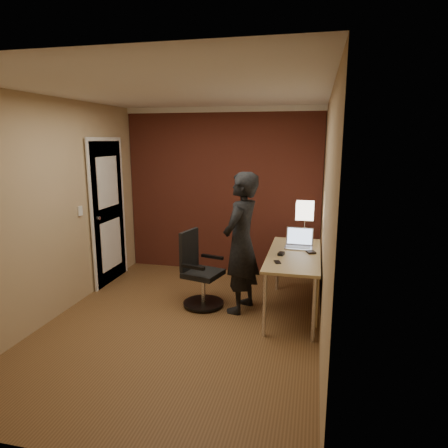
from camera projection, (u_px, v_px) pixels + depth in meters
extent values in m
plane|color=brown|center=(183.00, 323.00, 4.50)|extent=(4.00, 4.00, 0.00)
plane|color=white|center=(177.00, 91.00, 3.97)|extent=(4.00, 4.00, 0.00)
plane|color=tan|center=(223.00, 191.00, 6.14)|extent=(3.00, 0.00, 3.00)
plane|color=tan|center=(68.00, 277.00, 2.33)|extent=(3.00, 0.00, 3.00)
plane|color=tan|center=(56.00, 209.00, 4.56)|extent=(0.00, 4.00, 4.00)
plane|color=tan|center=(326.00, 221.00, 3.90)|extent=(0.00, 4.00, 4.00)
cube|color=brown|center=(223.00, 191.00, 6.11)|extent=(2.98, 0.06, 2.50)
cube|color=silver|center=(222.00, 109.00, 5.85)|extent=(3.00, 0.08, 0.08)
cube|color=silver|center=(53.00, 57.00, 2.11)|extent=(3.00, 0.08, 0.08)
cube|color=silver|center=(49.00, 99.00, 4.30)|extent=(0.08, 4.00, 0.08)
cube|color=silver|center=(328.00, 92.00, 3.66)|extent=(0.08, 4.00, 0.08)
cube|color=silver|center=(108.00, 214.00, 5.66)|extent=(0.05, 0.82, 2.02)
cube|color=silver|center=(109.00, 214.00, 5.66)|extent=(0.02, 0.92, 2.12)
cylinder|color=silver|center=(98.00, 218.00, 5.34)|extent=(0.05, 0.05, 0.05)
cube|color=silver|center=(80.00, 211.00, 5.01)|extent=(0.02, 0.08, 0.12)
cube|color=tan|center=(294.00, 255.00, 4.66)|extent=(0.60, 1.50, 0.03)
cube|color=tan|center=(317.00, 280.00, 4.65)|extent=(0.02, 1.38, 0.54)
cylinder|color=silver|center=(265.00, 305.00, 4.13)|extent=(0.04, 0.04, 0.70)
cylinder|color=silver|center=(277.00, 265.00, 5.45)|extent=(0.04, 0.04, 0.70)
cylinder|color=silver|center=(314.00, 310.00, 4.02)|extent=(0.04, 0.04, 0.70)
cylinder|color=silver|center=(315.00, 268.00, 5.34)|extent=(0.04, 0.04, 0.70)
cube|color=silver|center=(304.00, 242.00, 5.12)|extent=(0.11, 0.11, 0.01)
cylinder|color=silver|center=(304.00, 230.00, 5.08)|extent=(0.01, 0.01, 0.30)
cube|color=white|center=(305.00, 210.00, 5.03)|extent=(0.22, 0.22, 0.22)
cube|color=silver|center=(298.00, 248.00, 4.87)|extent=(0.34, 0.25, 0.01)
cube|color=silver|center=(300.00, 236.00, 4.96)|extent=(0.33, 0.07, 0.22)
cube|color=#B2CCF2|center=(300.00, 236.00, 4.95)|extent=(0.30, 0.06, 0.19)
cube|color=gray|center=(298.00, 247.00, 4.86)|extent=(0.29, 0.14, 0.00)
cube|color=black|center=(281.00, 254.00, 4.58)|extent=(0.08, 0.11, 0.03)
cube|color=black|center=(277.00, 262.00, 4.31)|extent=(0.09, 0.13, 0.01)
cube|color=black|center=(311.00, 252.00, 4.66)|extent=(0.13, 0.14, 0.02)
cylinder|color=black|center=(203.00, 303.00, 4.97)|extent=(0.50, 0.50, 0.03)
cylinder|color=silver|center=(203.00, 289.00, 4.93)|extent=(0.05, 0.05, 0.38)
cube|color=black|center=(203.00, 274.00, 4.89)|extent=(0.50, 0.50, 0.06)
cube|color=black|center=(189.00, 250.00, 4.92)|extent=(0.14, 0.38, 0.49)
cube|color=black|center=(212.00, 257.00, 5.06)|extent=(0.31, 0.12, 0.04)
cube|color=black|center=(193.00, 267.00, 4.65)|extent=(0.31, 0.12, 0.04)
imported|color=black|center=(241.00, 243.00, 4.69)|extent=(0.54, 0.69, 1.67)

